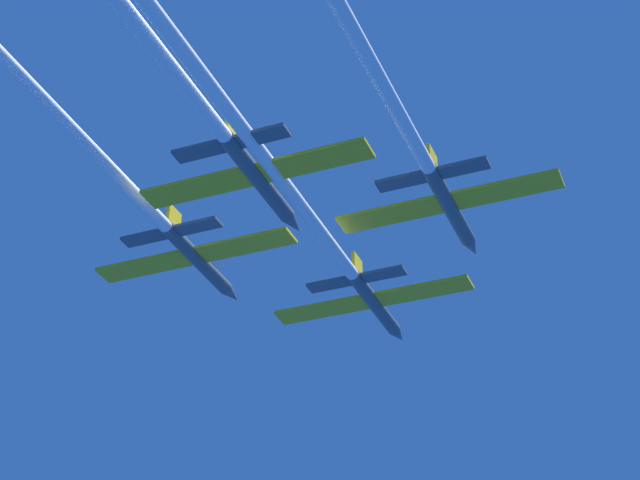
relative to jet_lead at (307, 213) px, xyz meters
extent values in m
cylinder|color=#4C5660|center=(0.00, 13.76, -0.02)|extent=(1.06, 9.64, 1.06)
cone|color=#4C5660|center=(0.00, 19.64, -0.02)|extent=(1.04, 2.12, 1.04)
ellipsoid|color=black|center=(0.00, 15.88, 0.43)|extent=(0.74, 1.93, 0.53)
cube|color=yellow|center=(-4.19, 13.28, -0.02)|extent=(7.33, 2.12, 0.23)
cube|color=yellow|center=(4.19, 13.28, -0.02)|extent=(7.33, 2.12, 0.23)
cube|color=yellow|center=(0.00, 9.91, 1.28)|extent=(0.28, 1.73, 1.54)
cube|color=#4C5660|center=(-2.18, 9.71, -0.02)|extent=(3.30, 1.27, 0.23)
cube|color=#4C5660|center=(2.18, 9.71, -0.02)|extent=(3.30, 1.27, 0.23)
cylinder|color=white|center=(0.00, -9.67, -0.02)|extent=(0.95, 37.22, 0.95)
cylinder|color=#4C5660|center=(-10.47, 4.05, 0.95)|extent=(1.06, 9.64, 1.06)
cone|color=#4C5660|center=(-10.47, 9.93, 0.95)|extent=(1.04, 2.12, 1.04)
ellipsoid|color=black|center=(-10.47, 6.17, 1.40)|extent=(0.74, 1.93, 0.53)
cube|color=yellow|center=(-14.67, 3.56, 0.95)|extent=(7.33, 2.12, 0.23)
cube|color=yellow|center=(-6.28, 3.56, 0.95)|extent=(7.33, 2.12, 0.23)
cube|color=yellow|center=(-10.47, 0.19, 2.25)|extent=(0.28, 1.73, 1.54)
cube|color=#4C5660|center=(-12.65, 0.00, 0.95)|extent=(3.30, 1.27, 0.23)
cube|color=#4C5660|center=(-8.29, 0.00, 0.95)|extent=(3.30, 1.27, 0.23)
cylinder|color=#4C5660|center=(8.93, 4.08, 0.90)|extent=(1.06, 9.64, 1.06)
cone|color=#4C5660|center=(8.93, 9.96, 0.90)|extent=(1.04, 2.12, 1.04)
ellipsoid|color=black|center=(8.93, 6.20, 1.36)|extent=(0.74, 1.93, 0.53)
cube|color=yellow|center=(4.74, 3.60, 0.90)|extent=(7.33, 2.12, 0.23)
cube|color=yellow|center=(13.13, 3.60, 0.90)|extent=(7.33, 2.12, 0.23)
cube|color=yellow|center=(8.93, 0.23, 2.21)|extent=(0.28, 1.73, 1.54)
cube|color=#4C5660|center=(6.76, 0.04, 0.90)|extent=(3.30, 1.27, 0.23)
cube|color=#4C5660|center=(11.11, 0.04, 0.90)|extent=(3.30, 1.27, 0.23)
cylinder|color=#4C5660|center=(-1.23, -5.24, -0.17)|extent=(1.06, 9.64, 1.06)
cone|color=#4C5660|center=(-1.23, 0.64, -0.17)|extent=(1.04, 2.12, 1.04)
ellipsoid|color=black|center=(-1.23, -3.12, 0.28)|extent=(0.74, 1.93, 0.53)
cube|color=yellow|center=(-5.42, -5.73, -0.17)|extent=(7.33, 2.12, 0.23)
cube|color=yellow|center=(2.96, -5.73, -0.17)|extent=(7.33, 2.12, 0.23)
cube|color=yellow|center=(-1.23, -9.10, 1.13)|extent=(0.28, 1.73, 1.54)
cube|color=#4C5660|center=(-3.41, -9.29, -0.17)|extent=(3.30, 1.27, 0.23)
cube|color=#4C5660|center=(0.95, -9.29, -0.17)|extent=(3.30, 1.27, 0.23)
camera|label=1|loc=(24.68, -58.94, -41.51)|focal=63.01mm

